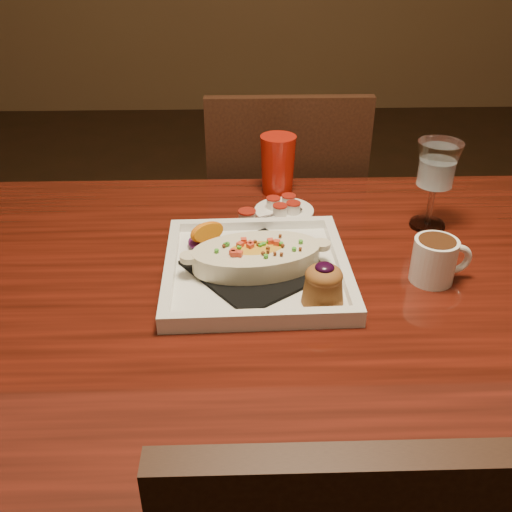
{
  "coord_description": "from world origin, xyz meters",
  "views": [
    {
      "loc": [
        -0.12,
        -0.81,
        1.3
      ],
      "look_at": [
        -0.09,
        0.06,
        0.77
      ],
      "focal_mm": 40.0,
      "sensor_mm": 36.0,
      "label": 1
    }
  ],
  "objects_px": {
    "red_tumbler": "(278,165)",
    "table": "(308,328)",
    "saucer": "(284,209)",
    "coffee_mug": "(436,259)",
    "goblet": "(437,169)",
    "plate": "(261,264)",
    "chair_far": "(282,231)"
  },
  "relations": [
    {
      "from": "table",
      "to": "red_tumbler",
      "type": "height_order",
      "value": "red_tumbler"
    },
    {
      "from": "chair_far",
      "to": "red_tumbler",
      "type": "xyz_separation_m",
      "value": [
        -0.03,
        -0.26,
        0.31
      ]
    },
    {
      "from": "red_tumbler",
      "to": "table",
      "type": "bearing_deg",
      "value": -84.84
    },
    {
      "from": "chair_far",
      "to": "saucer",
      "type": "bearing_deg",
      "value": 85.71
    },
    {
      "from": "chair_far",
      "to": "coffee_mug",
      "type": "relative_size",
      "value": 8.82
    },
    {
      "from": "table",
      "to": "goblet",
      "type": "height_order",
      "value": "goblet"
    },
    {
      "from": "plate",
      "to": "coffee_mug",
      "type": "bearing_deg",
      "value": -4.7
    },
    {
      "from": "table",
      "to": "chair_far",
      "type": "height_order",
      "value": "chair_far"
    },
    {
      "from": "goblet",
      "to": "saucer",
      "type": "distance_m",
      "value": 0.32
    },
    {
      "from": "chair_far",
      "to": "saucer",
      "type": "height_order",
      "value": "chair_far"
    },
    {
      "from": "red_tumbler",
      "to": "saucer",
      "type": "bearing_deg",
      "value": -86.72
    },
    {
      "from": "table",
      "to": "red_tumbler",
      "type": "xyz_separation_m",
      "value": [
        -0.03,
        0.37,
        0.16
      ]
    },
    {
      "from": "goblet",
      "to": "plate",
      "type": "bearing_deg",
      "value": -152.66
    },
    {
      "from": "chair_far",
      "to": "red_tumbler",
      "type": "bearing_deg",
      "value": 82.48
    },
    {
      "from": "coffee_mug",
      "to": "saucer",
      "type": "relative_size",
      "value": 0.84
    },
    {
      "from": "goblet",
      "to": "red_tumbler",
      "type": "height_order",
      "value": "goblet"
    },
    {
      "from": "table",
      "to": "plate",
      "type": "height_order",
      "value": "plate"
    },
    {
      "from": "table",
      "to": "chair_far",
      "type": "xyz_separation_m",
      "value": [
        -0.0,
        0.63,
        -0.15
      ]
    },
    {
      "from": "goblet",
      "to": "red_tumbler",
      "type": "distance_m",
      "value": 0.35
    },
    {
      "from": "coffee_mug",
      "to": "goblet",
      "type": "xyz_separation_m",
      "value": [
        0.05,
        0.2,
        0.08
      ]
    },
    {
      "from": "coffee_mug",
      "to": "saucer",
      "type": "distance_m",
      "value": 0.35
    },
    {
      "from": "coffee_mug",
      "to": "saucer",
      "type": "bearing_deg",
      "value": 127.66
    },
    {
      "from": "goblet",
      "to": "coffee_mug",
      "type": "bearing_deg",
      "value": -103.68
    },
    {
      "from": "red_tumbler",
      "to": "coffee_mug",
      "type": "bearing_deg",
      "value": -56.15
    },
    {
      "from": "chair_far",
      "to": "goblet",
      "type": "relative_size",
      "value": 5.22
    },
    {
      "from": "plate",
      "to": "saucer",
      "type": "xyz_separation_m",
      "value": [
        0.06,
        0.24,
        -0.02
      ]
    },
    {
      "from": "saucer",
      "to": "coffee_mug",
      "type": "bearing_deg",
      "value": -46.99
    },
    {
      "from": "plate",
      "to": "coffee_mug",
      "type": "xyz_separation_m",
      "value": [
        0.3,
        -0.02,
        0.02
      ]
    },
    {
      "from": "table",
      "to": "coffee_mug",
      "type": "height_order",
      "value": "coffee_mug"
    },
    {
      "from": "saucer",
      "to": "red_tumbler",
      "type": "height_order",
      "value": "red_tumbler"
    },
    {
      "from": "goblet",
      "to": "saucer",
      "type": "relative_size",
      "value": 1.42
    },
    {
      "from": "plate",
      "to": "red_tumbler",
      "type": "relative_size",
      "value": 2.46
    }
  ]
}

